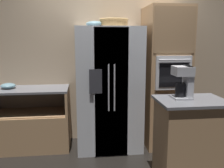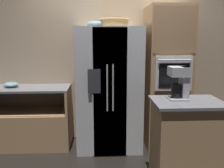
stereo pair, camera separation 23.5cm
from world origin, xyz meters
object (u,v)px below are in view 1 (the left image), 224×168
at_px(wall_oven, 165,78).
at_px(mixing_bowl, 8,86).
at_px(coffee_maker, 184,81).
at_px(fruit_bowl, 95,24).
at_px(wicker_basket, 114,22).
at_px(refrigerator, 109,89).

distance_m(wall_oven, mixing_bowl, 2.29).
bearing_deg(mixing_bowl, coffee_maker, -26.49).
bearing_deg(wall_oven, coffee_maker, -96.86).
relative_size(fruit_bowl, coffee_maker, 0.69).
distance_m(wicker_basket, coffee_maker, 1.39).
bearing_deg(wall_oven, fruit_bowl, 177.65).
xyz_separation_m(refrigerator, wicker_basket, (0.08, 0.06, 0.95)).
distance_m(refrigerator, mixing_bowl, 1.44).
height_order(wicker_basket, fruit_bowl, wicker_basket).
bearing_deg(wall_oven, refrigerator, -178.53).
bearing_deg(wicker_basket, wall_oven, -2.53).
bearing_deg(coffee_maker, mixing_bowl, 153.51).
relative_size(wall_oven, mixing_bowl, 9.83).
height_order(refrigerator, fruit_bowl, fruit_bowl).
bearing_deg(mixing_bowl, wicker_basket, -1.93).
xyz_separation_m(wall_oven, mixing_bowl, (-2.28, 0.08, -0.09)).
height_order(wall_oven, mixing_bowl, wall_oven).
bearing_deg(mixing_bowl, fruit_bowl, -1.95).
relative_size(refrigerator, wicker_basket, 4.28).
relative_size(fruit_bowl, mixing_bowl, 1.18).
height_order(wall_oven, fruit_bowl, wall_oven).
bearing_deg(fruit_bowl, wicker_basket, -1.84).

